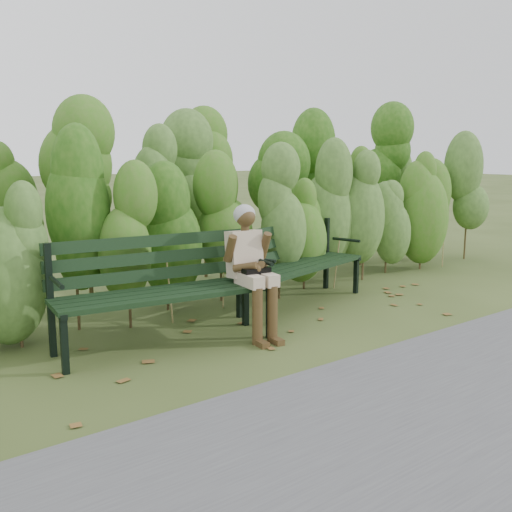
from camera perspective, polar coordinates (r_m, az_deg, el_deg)
ground at (r=6.06m, az=2.05°, el=-7.46°), size 80.00×80.00×0.00m
footpath at (r=4.70m, az=20.01°, el=-13.34°), size 60.00×2.50×0.01m
hedge_band at (r=7.33m, az=-7.30°, el=5.54°), size 11.04×1.67×2.42m
leaf_litter at (r=6.04m, az=4.06°, el=-7.50°), size 5.95×2.10×0.01m
bench_left at (r=5.69m, az=-9.04°, el=-2.42°), size 2.13×0.95×1.03m
bench_right at (r=7.16m, az=3.81°, el=-0.16°), size 1.98×1.05×0.95m
seated_woman at (r=5.84m, az=-0.51°, el=-0.45°), size 0.49×0.72×1.30m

